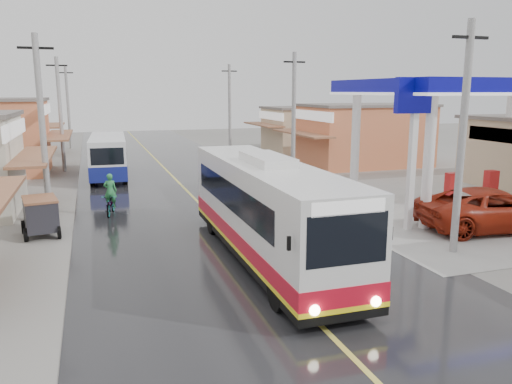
% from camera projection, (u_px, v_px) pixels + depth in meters
% --- Properties ---
extents(ground, '(120.00, 120.00, 0.00)m').
position_uv_depth(ground, '(269.00, 274.00, 15.71)').
color(ground, slate).
rests_on(ground, ground).
extents(road, '(12.00, 90.00, 0.02)m').
position_uv_depth(road, '(184.00, 188.00, 29.66)').
color(road, black).
rests_on(road, ground).
extents(centre_line, '(0.15, 90.00, 0.01)m').
position_uv_depth(centre_line, '(184.00, 188.00, 29.66)').
color(centre_line, '#D8CC4C').
rests_on(centre_line, road).
extents(shopfronts_right, '(11.00, 44.00, 4.80)m').
position_uv_depth(shopfronts_right, '(428.00, 182.00, 31.50)').
color(shopfronts_right, '#B3AC9D').
rests_on(shopfronts_right, ground).
extents(utility_poles_left, '(1.60, 50.00, 8.00)m').
position_uv_depth(utility_poles_left, '(59.00, 192.00, 28.43)').
color(utility_poles_left, gray).
rests_on(utility_poles_left, ground).
extents(utility_poles_right, '(1.60, 36.00, 8.00)m').
position_uv_depth(utility_poles_right, '(293.00, 181.00, 31.82)').
color(utility_poles_right, gray).
rests_on(utility_poles_right, ground).
extents(coach_bus, '(2.74, 11.51, 3.58)m').
position_uv_depth(coach_bus, '(266.00, 210.00, 16.86)').
color(coach_bus, silver).
rests_on(coach_bus, road).
extents(second_bus, '(2.60, 8.30, 2.72)m').
position_uv_depth(second_bus, '(108.00, 156.00, 32.95)').
color(second_bus, silver).
rests_on(second_bus, road).
extents(jeepney, '(6.60, 3.70, 1.74)m').
position_uv_depth(jeepney, '(493.00, 209.00, 20.62)').
color(jeepney, maroon).
rests_on(jeepney, ground).
extents(cyclist, '(1.00, 1.93, 1.98)m').
position_uv_depth(cyclist, '(111.00, 201.00, 23.10)').
color(cyclist, black).
rests_on(cyclist, ground).
extents(tricycle_near, '(1.62, 2.03, 1.53)m').
position_uv_depth(tricycle_near, '(40.00, 214.00, 19.76)').
color(tricycle_near, '#26262D').
rests_on(tricycle_near, ground).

